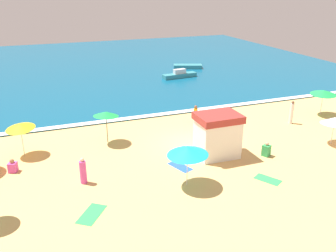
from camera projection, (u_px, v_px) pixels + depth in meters
The scene contains 19 objects.
ground_plane at pixel (190, 144), 25.25m from camera, with size 60.00×60.00×0.00m, color #E5B26B.
ocean_water at pixel (107, 65), 49.62m from camera, with size 60.00×44.00×0.10m, color #0F567A.
wave_breaker_foam at pixel (160, 114), 30.70m from camera, with size 57.00×0.70×0.01m, color white.
lifeguard_cabana at pixel (217, 135), 23.06m from camera, with size 2.71×2.13×2.83m.
beach_umbrella_0 at pixel (324, 92), 30.19m from camera, with size 2.95×2.95×2.20m.
beach_umbrella_1 at pixel (106, 114), 24.76m from camera, with size 2.47×2.47×2.34m.
beach_umbrella_3 at pixel (335, 121), 24.71m from camera, with size 2.63×2.63×1.99m.
beach_umbrella_4 at pixel (20, 126), 22.95m from camera, with size 2.60×2.60×2.23m.
beach_umbrella_5 at pixel (188, 151), 19.37m from camera, with size 2.35×2.34×2.36m.
beachgoer_0 at pixel (13, 166), 21.41m from camera, with size 0.59×0.59×0.83m.
beachgoer_2 at pixel (83, 171), 20.08m from camera, with size 0.45×0.45×1.54m.
beachgoer_3 at pixel (195, 115), 28.58m from camera, with size 0.40×0.40×1.55m.
beachgoer_4 at pixel (266, 150), 23.38m from camera, with size 0.60×0.60×0.96m.
beachgoer_6 at pixel (292, 113), 28.68m from camera, with size 0.30×0.30×1.85m.
beach_towel_0 at pixel (180, 166), 22.13m from camera, with size 1.23×1.78×0.01m.
beach_towel_1 at pixel (92, 214), 17.54m from camera, with size 1.74×1.93×0.01m.
beach_towel_2 at pixel (268, 180), 20.65m from camera, with size 1.41×1.66×0.01m.
small_boat_0 at pixel (188, 66), 47.38m from camera, with size 3.87×2.47×0.47m.
small_boat_1 at pixel (180, 75), 42.59m from camera, with size 4.21×1.41×1.01m.
Camera 1 is at (-9.59, -21.02, 10.38)m, focal length 38.87 mm.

